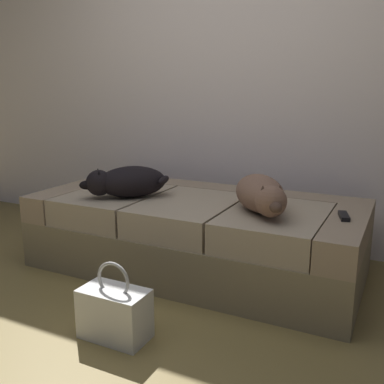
% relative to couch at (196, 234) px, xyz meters
% --- Properties ---
extents(ground_plane, '(10.00, 10.00, 0.00)m').
position_rel_couch_xyz_m(ground_plane, '(0.00, -1.10, -0.23)').
color(ground_plane, olive).
extents(back_wall, '(6.40, 0.10, 2.80)m').
position_rel_couch_xyz_m(back_wall, '(0.00, 0.70, 1.17)').
color(back_wall, white).
rests_on(back_wall, ground).
extents(couch, '(2.05, 0.95, 0.47)m').
position_rel_couch_xyz_m(couch, '(0.00, 0.00, 0.00)').
color(couch, '#85775A').
rests_on(couch, ground).
extents(dog_dark, '(0.50, 0.48, 0.20)m').
position_rel_couch_xyz_m(dog_dark, '(-0.40, -0.18, 0.34)').
color(dog_dark, black).
rests_on(dog_dark, couch).
extents(dog_tan, '(0.46, 0.55, 0.20)m').
position_rel_couch_xyz_m(dog_tan, '(0.47, -0.13, 0.34)').
color(dog_tan, '#7F5C4A').
rests_on(dog_tan, couch).
extents(tv_remote, '(0.08, 0.16, 0.02)m').
position_rel_couch_xyz_m(tv_remote, '(0.90, -0.04, 0.25)').
color(tv_remote, black).
rests_on(tv_remote, couch).
extents(handbag, '(0.32, 0.18, 0.38)m').
position_rel_couch_xyz_m(handbag, '(0.03, -0.91, -0.11)').
color(handbag, silver).
rests_on(handbag, ground).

